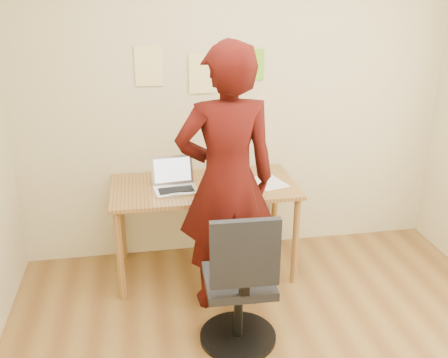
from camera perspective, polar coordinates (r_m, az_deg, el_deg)
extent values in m
cube|color=beige|center=(4.03, 1.21, 9.76)|extent=(3.50, 0.04, 2.70)
cube|color=#A07337|center=(3.80, -2.30, -0.89)|extent=(1.40, 0.70, 0.03)
cylinder|color=#A07337|center=(3.67, -11.80, -8.66)|extent=(0.05, 0.05, 0.71)
cylinder|color=#A07337|center=(3.82, 8.17, -7.07)|extent=(0.05, 0.05, 0.71)
cylinder|color=#A07337|center=(4.20, -11.63, -4.58)|extent=(0.05, 0.05, 0.71)
cylinder|color=#A07337|center=(4.34, 5.79, -3.36)|extent=(0.05, 0.05, 0.71)
cube|color=silver|center=(3.69, -5.49, -1.30)|extent=(0.33, 0.25, 0.01)
cube|color=black|center=(3.68, -5.50, -1.17)|extent=(0.27, 0.14, 0.00)
cube|color=silver|center=(3.77, -5.93, 1.05)|extent=(0.32, 0.09, 0.21)
cube|color=white|center=(3.77, -5.93, 1.05)|extent=(0.28, 0.08, 0.17)
cube|color=white|center=(3.86, 5.09, -0.35)|extent=(0.29, 0.35, 0.00)
cube|color=black|center=(3.62, 0.23, -1.71)|extent=(0.07, 0.12, 0.01)
cube|color=#3F4C59|center=(3.62, 0.23, -1.65)|extent=(0.06, 0.10, 0.00)
cube|color=#F8E494|center=(3.88, -8.58, 12.65)|extent=(0.21, 0.00, 0.30)
cube|color=#F8E494|center=(3.93, -2.48, 11.91)|extent=(0.21, 0.00, 0.30)
cube|color=#76C32B|center=(3.99, 3.31, 12.92)|extent=(0.18, 0.00, 0.24)
cube|color=black|center=(3.17, 1.68, -11.53)|extent=(0.43, 0.43, 0.06)
cube|color=black|center=(2.85, 2.43, -8.54)|extent=(0.40, 0.06, 0.42)
cube|color=black|center=(2.96, 2.35, -12.10)|extent=(0.06, 0.04, 0.11)
cylinder|color=black|center=(3.31, 1.64, -14.87)|extent=(0.06, 0.06, 0.42)
cylinder|color=black|center=(3.43, 1.60, -17.51)|extent=(0.50, 0.50, 0.03)
imported|color=#380A07|center=(3.33, 0.30, -0.32)|extent=(0.70, 0.47, 1.87)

